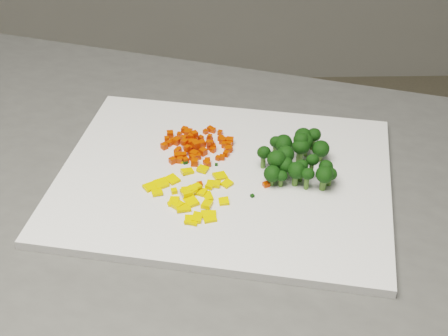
{
  "coord_description": "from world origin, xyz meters",
  "views": [
    {
      "loc": [
        0.36,
        -0.51,
        1.38
      ],
      "look_at": [
        0.38,
        0.1,
        0.92
      ],
      "focal_mm": 50.0,
      "sensor_mm": 36.0,
      "label": 1
    }
  ],
  "objects_px": {
    "carrot_pile": "(196,140)",
    "pepper_pile": "(191,190)",
    "broccoli_pile": "(304,151)",
    "cutting_board": "(224,178)"
  },
  "relations": [
    {
      "from": "carrot_pile",
      "to": "pepper_pile",
      "type": "height_order",
      "value": "carrot_pile"
    },
    {
      "from": "broccoli_pile",
      "to": "pepper_pile",
      "type": "bearing_deg",
      "value": -160.04
    },
    {
      "from": "cutting_board",
      "to": "carrot_pile",
      "type": "bearing_deg",
      "value": 120.97
    },
    {
      "from": "cutting_board",
      "to": "broccoli_pile",
      "type": "relative_size",
      "value": 3.75
    },
    {
      "from": "pepper_pile",
      "to": "broccoli_pile",
      "type": "distance_m",
      "value": 0.15
    },
    {
      "from": "carrot_pile",
      "to": "pepper_pile",
      "type": "distance_m",
      "value": 0.1
    },
    {
      "from": "pepper_pile",
      "to": "broccoli_pile",
      "type": "xyz_separation_m",
      "value": [
        0.14,
        0.05,
        0.02
      ]
    },
    {
      "from": "carrot_pile",
      "to": "cutting_board",
      "type": "bearing_deg",
      "value": -59.03
    },
    {
      "from": "carrot_pile",
      "to": "broccoli_pile",
      "type": "height_order",
      "value": "broccoli_pile"
    },
    {
      "from": "cutting_board",
      "to": "pepper_pile",
      "type": "relative_size",
      "value": 3.88
    }
  ]
}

